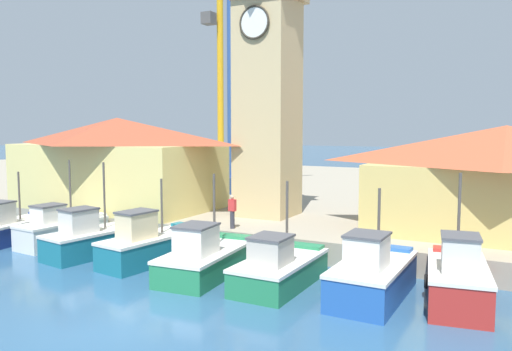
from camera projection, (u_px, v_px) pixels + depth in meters
The scene contains 16 objects.
ground_plane at pixel (109, 323), 14.94m from camera, with size 300.00×300.00×0.00m, color #2D567A.
quay_wharf at pixel (368, 194), 40.32m from camera, with size 120.00×40.00×1.03m, color #9E937F.
fishing_boat_far_left at pixel (9, 228), 25.50m from camera, with size 2.56×5.28×3.57m.
fishing_boat_left_outer at pixel (62, 230), 24.92m from camera, with size 2.13×4.54×4.23m.
fishing_boat_left_inner at pixel (94, 239), 22.85m from camera, with size 2.53×4.88×4.25m.
fishing_boat_mid_left at pixel (151, 244), 21.61m from camera, with size 2.37×5.11×3.61m.
fishing_boat_center at pixel (206, 258), 19.73m from camera, with size 2.58×5.21×3.99m.
fishing_boat_mid_right at pixel (279, 268), 18.41m from camera, with size 2.23×4.65×3.84m.
fishing_boat_right_inner at pixel (372, 275), 17.04m from camera, with size 2.21×4.75×3.74m.
fishing_boat_right_outer at pixel (458, 279), 16.45m from camera, with size 2.52×4.64×4.33m.
clock_tower at pixel (268, 76), 26.94m from camera, with size 3.42×3.42×16.03m.
warehouse_left at pixel (118, 162), 30.36m from camera, with size 12.36×6.86×5.43m.
warehouse_right at pixel (504, 180), 21.81m from camera, with size 11.84×5.71×4.92m.
port_crane_near at pixel (222, 108), 44.37m from camera, with size 3.73×8.00×18.65m.
port_crane_far at pixel (232, 83), 36.55m from camera, with size 4.30×7.61×20.70m.
dock_worker_near_tower at pixel (232, 211), 23.82m from camera, with size 0.34×0.22×1.62m.
Camera 1 is at (10.66, -10.72, 5.81)m, focal length 35.00 mm.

